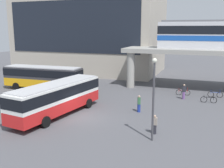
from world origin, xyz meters
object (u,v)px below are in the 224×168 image
at_px(station_building, 90,31).
at_px(pedestrian_walking_across, 155,125).
at_px(pedestrian_near_building, 184,92).
at_px(pedestrian_by_bike_rack, 139,104).
at_px(bus_main, 57,95).
at_px(bicycle_blue, 215,94).
at_px(bicycle_red, 183,92).
at_px(bus_secondary, 43,75).
at_px(bicycle_black, 209,100).

relative_size(station_building, pedestrian_walking_across, 17.02).
relative_size(pedestrian_walking_across, pedestrian_near_building, 0.86).
bearing_deg(pedestrian_near_building, pedestrian_by_bike_rack, -118.43).
height_order(bus_main, pedestrian_walking_across, bus_main).
height_order(bus_main, bicycle_blue, bus_main).
distance_m(bus_main, pedestrian_near_building, 15.19).
bearing_deg(pedestrian_by_bike_rack, bicycle_red, 68.68).
bearing_deg(station_building, pedestrian_by_bike_rack, -55.17).
bearing_deg(bus_secondary, bus_main, -48.74).
relative_size(bicycle_black, pedestrian_by_bike_rack, 1.03).
height_order(bus_main, pedestrian_by_bike_rack, bus_main).
bearing_deg(bicycle_red, pedestrian_by_bike_rack, -111.32).
xyz_separation_m(bicycle_black, pedestrian_walking_across, (-3.90, -11.31, 0.38)).
xyz_separation_m(station_building, bicycle_blue, (23.37, -14.10, -7.47)).
bearing_deg(pedestrian_near_building, station_building, 140.51).
bearing_deg(pedestrian_walking_across, bicycle_black, 70.97).
relative_size(bus_main, pedestrian_by_bike_rack, 6.50).
bearing_deg(pedestrian_near_building, bicycle_blue, 31.98).
bearing_deg(bicycle_black, pedestrian_walking_across, -109.03).
bearing_deg(pedestrian_walking_across, bicycle_red, 86.80).
bearing_deg(pedestrian_near_building, bus_secondary, -175.15).
height_order(bicycle_black, pedestrian_by_bike_rack, pedestrian_by_bike_rack).
xyz_separation_m(bicycle_black, pedestrian_near_building, (-2.85, 0.65, 0.51)).
bearing_deg(bus_main, bicycle_blue, 41.72).
xyz_separation_m(bicycle_black, bicycle_blue, (0.71, 2.87, 0.00)).
height_order(station_building, bicycle_blue, station_building).
relative_size(bicycle_red, bicycle_blue, 1.00).
xyz_separation_m(bicycle_black, bicycle_red, (-3.12, 2.61, 0.00)).
distance_m(bus_main, bicycle_red, 16.49).
height_order(pedestrian_by_bike_rack, pedestrian_walking_across, pedestrian_by_bike_rack).
relative_size(station_building, bicycle_black, 15.01).
bearing_deg(pedestrian_walking_across, station_building, 123.56).
distance_m(bicycle_black, pedestrian_near_building, 2.97).
bearing_deg(pedestrian_by_bike_rack, pedestrian_near_building, 61.57).
height_order(bicycle_black, pedestrian_walking_across, pedestrian_walking_across).
xyz_separation_m(bus_secondary, pedestrian_by_bike_rack, (15.03, -5.24, -1.17)).
height_order(bicycle_red, pedestrian_walking_across, pedestrian_walking_across).
xyz_separation_m(station_building, bus_secondary, (1.08, -17.91, -5.84)).
height_order(bicycle_black, bicycle_blue, same).
relative_size(bus_secondary, bicycle_black, 6.23).
distance_m(bus_secondary, pedestrian_near_building, 18.83).
relative_size(station_building, pedestrian_near_building, 14.71).
xyz_separation_m(bicycle_red, pedestrian_near_building, (0.27, -1.96, 0.51)).
relative_size(pedestrian_by_bike_rack, pedestrian_walking_across, 1.10).
xyz_separation_m(bus_main, bus_secondary, (-7.91, 9.01, 0.00)).
bearing_deg(bus_main, pedestrian_walking_across, -7.88).
distance_m(bus_main, pedestrian_by_bike_rack, 8.14).
xyz_separation_m(bus_secondary, pedestrian_near_building, (18.73, 1.59, -1.12)).
xyz_separation_m(bus_main, bicycle_blue, (14.38, 12.82, -1.63)).
distance_m(bicycle_black, pedestrian_by_bike_rack, 9.02).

